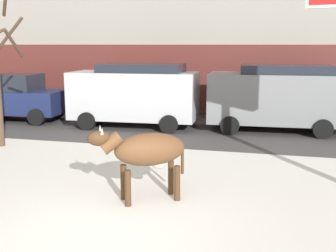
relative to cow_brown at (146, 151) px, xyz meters
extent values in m
plane|color=silver|center=(-0.24, -1.65, -0.99)|extent=(120.00, 120.00, 0.00)
cube|color=#423F3F|center=(-0.24, 7.04, -0.99)|extent=(60.00, 5.60, 0.01)
cube|color=#5B2823|center=(-0.24, 9.66, 0.61)|extent=(43.12, 0.10, 2.80)
ellipsoid|color=brown|center=(0.06, 0.04, 0.03)|extent=(1.51, 1.25, 0.64)
cylinder|color=#472D19|center=(-0.25, -0.39, -0.64)|extent=(0.12, 0.12, 0.70)
cylinder|color=#472D19|center=(-0.46, -0.06, -0.64)|extent=(0.12, 0.12, 0.70)
cylinder|color=#472D19|center=(0.58, 0.13, -0.64)|extent=(0.12, 0.12, 0.70)
cylinder|color=#472D19|center=(0.37, 0.46, -0.64)|extent=(0.12, 0.12, 0.70)
cylinder|color=brown|center=(-0.58, -0.36, 0.21)|extent=(0.54, 0.47, 0.44)
ellipsoid|color=#472D19|center=(-0.76, -0.48, 0.31)|extent=(0.50, 0.44, 0.28)
cone|color=beige|center=(-0.67, -0.55, 0.47)|extent=(0.11, 0.13, 0.15)
cone|color=beige|center=(-0.79, -0.36, 0.47)|extent=(0.11, 0.13, 0.15)
cylinder|color=#472D19|center=(0.62, 0.39, -0.22)|extent=(0.06, 0.06, 0.60)
ellipsoid|color=beige|center=(0.21, 0.13, -0.27)|extent=(0.36, 0.35, 0.20)
cube|color=#19234C|center=(-7.51, 7.28, -0.22)|extent=(3.57, 1.86, 0.90)
cube|color=#1E232D|center=(-7.66, 7.27, 0.55)|extent=(1.87, 1.58, 0.64)
cylinder|color=black|center=(-6.41, 8.18, -0.67)|extent=(0.65, 0.25, 0.64)
cylinder|color=black|center=(-6.33, 6.48, -0.67)|extent=(0.65, 0.25, 0.64)
cylinder|color=black|center=(-8.68, 8.07, -0.67)|extent=(0.65, 0.25, 0.64)
cube|color=#B7BABF|center=(-2.69, 7.21, 0.18)|extent=(4.68, 2.11, 1.70)
cube|color=#1E232D|center=(-2.39, 7.23, 1.18)|extent=(3.07, 1.81, 0.30)
cylinder|color=black|center=(-1.24, 8.23, -0.67)|extent=(0.65, 0.25, 0.64)
cylinder|color=black|center=(-1.16, 6.33, -0.67)|extent=(0.65, 0.25, 0.64)
cylinder|color=black|center=(-4.23, 8.09, -0.67)|extent=(0.65, 0.25, 0.64)
cylinder|color=black|center=(-4.14, 6.19, -0.67)|extent=(0.65, 0.25, 0.64)
cube|color=slate|center=(2.35, 7.62, 0.18)|extent=(4.68, 2.11, 1.70)
cube|color=#1E232D|center=(2.65, 7.63, 1.18)|extent=(3.07, 1.81, 0.30)
cylinder|color=black|center=(3.80, 8.63, -0.67)|extent=(0.65, 0.25, 0.64)
cylinder|color=black|center=(3.89, 6.74, -0.67)|extent=(0.65, 0.25, 0.64)
cylinder|color=black|center=(0.81, 8.50, -0.67)|extent=(0.65, 0.25, 0.64)
cylinder|color=black|center=(0.90, 6.60, -0.67)|extent=(0.65, 0.25, 0.64)
cylinder|color=#282833|center=(2.76, 10.00, -0.55)|extent=(0.24, 0.24, 0.88)
cube|color=#232328|center=(2.76, 10.00, 0.21)|extent=(0.36, 0.22, 0.64)
sphere|color=beige|center=(2.76, 10.00, 0.64)|extent=(0.20, 0.20, 0.20)
cylinder|color=#282833|center=(0.38, 10.00, -0.55)|extent=(0.24, 0.24, 0.88)
cube|color=maroon|center=(0.38, 10.00, 0.21)|extent=(0.36, 0.22, 0.64)
sphere|color=tan|center=(0.38, 10.00, 0.64)|extent=(0.20, 0.20, 0.20)
cylinder|color=#4C3828|center=(-5.03, 3.42, 2.04)|extent=(0.33, 1.21, 0.84)
cylinder|color=#4C3828|center=(-5.32, 3.57, 3.23)|extent=(0.64, 0.67, 0.80)
cylinder|color=#4C3828|center=(-5.54, 3.87, 2.24)|extent=(1.22, 0.24, 1.15)
camera|label=1|loc=(2.37, -7.62, 2.01)|focal=45.71mm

